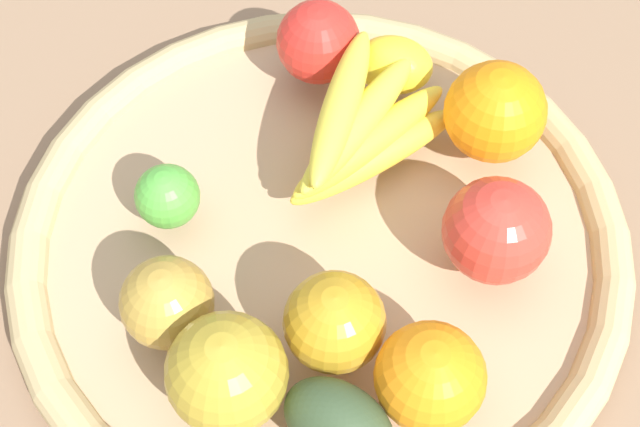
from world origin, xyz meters
name	(u,v)px	position (x,y,z in m)	size (l,w,h in m)	color
ground_plane	(320,252)	(0.00, 0.00, 0.00)	(2.40, 2.40, 0.00)	#8D6C51
basket	(320,241)	(0.00, 0.00, 0.02)	(0.48, 0.48, 0.04)	tan
orange_0	(430,377)	(0.15, 0.04, 0.07)	(0.07, 0.07, 0.07)	orange
banana_bunch	(362,131)	(-0.06, 0.04, 0.07)	(0.15, 0.16, 0.06)	yellow
lime_0	(167,196)	(-0.04, -0.11, 0.06)	(0.05, 0.05, 0.05)	#52AA3C
apple_1	(496,230)	(0.05, 0.12, 0.07)	(0.08, 0.08, 0.08)	red
apple_0	(167,303)	(0.06, -0.12, 0.07)	(0.06, 0.06, 0.06)	#B08B37
apple_4	(318,42)	(-0.15, 0.03, 0.07)	(0.07, 0.07, 0.07)	red
apple_2	(334,322)	(0.10, -0.01, 0.07)	(0.07, 0.07, 0.07)	#BD8A1F
orange_1	(495,112)	(-0.05, 0.15, 0.08)	(0.08, 0.08, 0.08)	orange
avocado	(339,424)	(0.16, -0.02, 0.06)	(0.08, 0.05, 0.05)	#34492C
apple_3	(227,373)	(0.12, -0.09, 0.08)	(0.08, 0.08, 0.08)	#AD922B
lemon_0	(394,65)	(-0.13, 0.09, 0.06)	(0.06, 0.05, 0.05)	yellow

